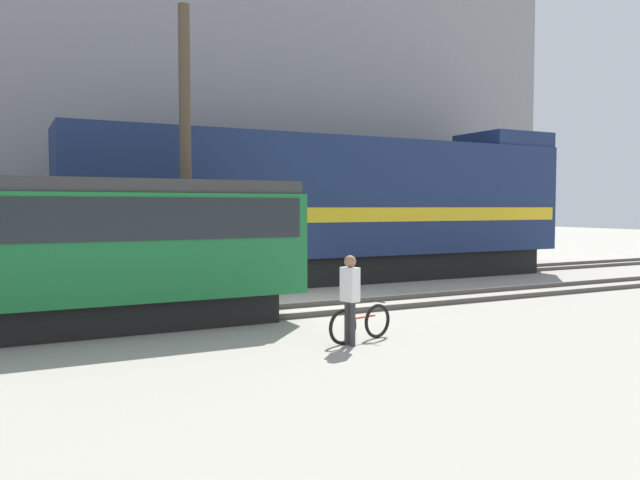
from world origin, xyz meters
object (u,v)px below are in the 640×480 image
Objects in this scene: bicycle at (360,324)px; utility_pole_left at (185,156)px; streetcar at (67,245)px; person at (350,290)px; freight_locomotive at (339,208)px.

utility_pole_left is (-1.86, 6.36, 3.76)m from bicycle.
streetcar reaches higher than person.
utility_pole_left is at bearing 39.29° from streetcar.
freight_locomotive is 10.65m from person.
person is (-4.88, -9.33, -1.60)m from freight_locomotive.
person is 0.22× the size of utility_pole_left.
streetcar is 6.23× the size of bicycle.
person is (-0.39, -0.24, 0.73)m from bicycle.
utility_pole_left is at bearing -156.72° from freight_locomotive.
streetcar is at bearing 141.17° from person.
freight_locomotive reaches higher than streetcar.
utility_pole_left reaches higher than streetcar.
person is at bearing -38.83° from streetcar.
person is (4.81, -3.87, -0.81)m from streetcar.
freight_locomotive is at bearing 23.28° from utility_pole_left.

